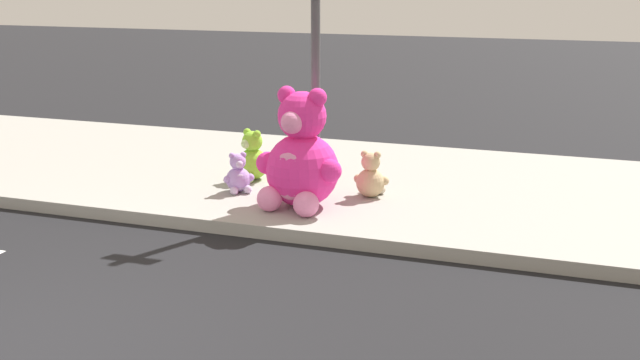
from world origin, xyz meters
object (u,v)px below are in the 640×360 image
(plush_pink_large, at_px, (301,160))
(plush_tan, at_px, (371,178))
(plush_lime, at_px, (252,160))
(plush_lavender, at_px, (239,176))
(sign_pole, at_px, (316,54))

(plush_pink_large, xyz_separation_m, plush_tan, (0.66, 0.66, -0.33))
(plush_pink_large, bearing_deg, plush_lime, 138.37)
(plush_tan, height_order, plush_lavender, plush_tan)
(plush_tan, bearing_deg, plush_lime, 171.59)
(sign_pole, relative_size, plush_tan, 5.61)
(sign_pole, distance_m, plush_lime, 1.77)
(plush_pink_large, bearing_deg, plush_tan, 44.87)
(sign_pole, distance_m, plush_tan, 1.62)
(plush_lime, distance_m, plush_lavender, 0.60)
(plush_pink_large, height_order, plush_lime, plush_pink_large)
(sign_pole, height_order, plush_pink_large, sign_pole)
(sign_pole, height_order, plush_tan, sign_pole)
(sign_pole, xyz_separation_m, plush_pink_large, (0.02, -0.59, -1.14))
(plush_lavender, bearing_deg, plush_pink_large, -18.74)
(plush_pink_large, distance_m, plush_lime, 1.40)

